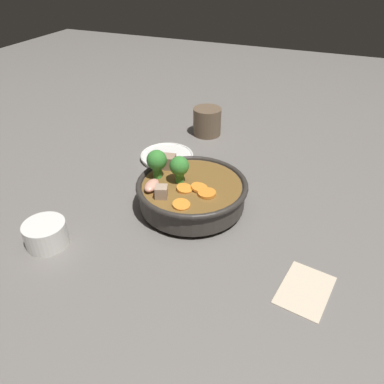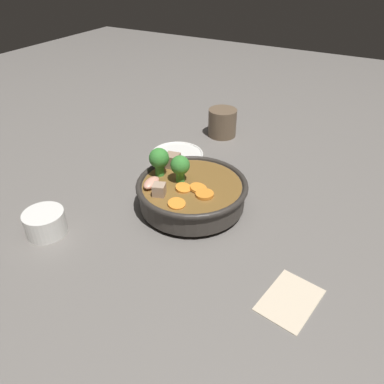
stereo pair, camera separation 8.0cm
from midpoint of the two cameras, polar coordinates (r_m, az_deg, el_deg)
ground_plane at (r=0.82m, az=2.78°, el=-2.35°), size 3.00×3.00×0.00m
stirfry_bowl at (r=0.79m, az=2.68°, el=0.14°), size 0.24×0.24×0.12m
side_saucer at (r=1.00m, az=-0.03°, el=5.60°), size 0.14×0.14×0.01m
tea_cup at (r=0.78m, az=-18.80°, el=-4.53°), size 0.08×0.08×0.05m
dark_mug at (r=1.12m, az=6.74°, el=10.44°), size 0.10×0.08×0.08m
napkin at (r=0.66m, az=18.22°, el=-15.48°), size 0.12×0.09×0.00m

